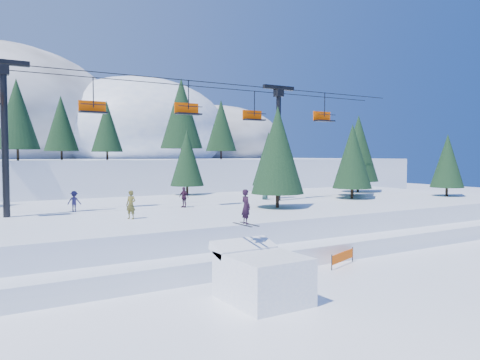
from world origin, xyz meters
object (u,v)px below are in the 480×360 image
jump_kicker (261,275)px  banner_near (343,257)px  banner_far (332,248)px  chairlift (157,119)px

jump_kicker → banner_near: jump_kicker is taller
jump_kicker → banner_near: (7.84, 3.00, -0.63)m
jump_kicker → banner_far: size_ratio=1.86×
banner_far → banner_near: bearing=-118.8°
jump_kicker → banner_far: (9.15, 5.38, -0.63)m
chairlift → banner_near: 17.52m
banner_near → banner_far: (1.31, 2.38, 0.00)m
banner_far → chairlift: bearing=123.4°
chairlift → banner_far: size_ratio=17.26×
chairlift → jump_kicker: bearing=-95.4°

